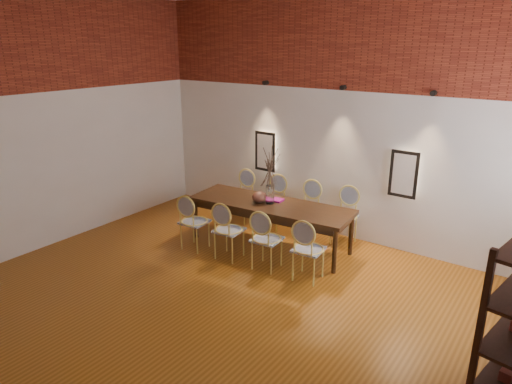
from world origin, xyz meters
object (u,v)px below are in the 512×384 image
Objects in this scene: chair_near_b at (229,230)px; chair_far_b at (273,203)px; chair_near_d at (309,249)px; dining_table at (270,225)px; vase at (270,194)px; bowl at (259,197)px; book at (275,200)px; chair_near_c at (267,239)px; chair_far_d at (344,217)px; chair_far_c at (307,210)px; chair_near_a at (195,222)px; chair_far_a at (241,197)px.

chair_far_b is (-0.13, 1.42, 0.00)m from chair_near_b.
chair_near_d is at bearing -0.00° from chair_near_b.
dining_table is 8.99× the size of vase.
bowl reaches higher than book.
chair_near_d is at bearing -29.74° from vase.
chair_far_d is (0.54, 1.48, 0.00)m from chair_near_c.
chair_far_c is 0.99m from bowl.
chair_near_c and chair_far_d have the same top height.
chair_near_a is 1.30m from vase.
dining_table is at bearing 115.29° from chair_far_b.
vase reaches higher than chair_near_c.
chair_near_d and chair_far_b have the same top height.
chair_far_d reaches higher than bowl.
chair_near_c is at bearing 64.71° from chair_far_d.
chair_near_a is 3.92× the size of bowl.
chair_near_a is 1.43m from chair_far_a.
chair_far_c is 0.90m from vase.
chair_near_b reaches higher than book.
vase is at bearing 180.00° from dining_table.
chair_near_d is 1.00× the size of chair_far_a.
chair_near_a is 1.00× the size of chair_far_a.
vase is (-0.01, -0.00, 0.53)m from dining_table.
chair_near_a is at bearing 64.71° from chair_far_b.
chair_near_d is (1.34, 0.12, 0.00)m from chair_near_b.
chair_near_b is 3.13× the size of vase.
bowl reaches higher than dining_table.
chair_near_a is 1.96m from chair_far_c.
chair_far_c is (-0.80, 1.36, 0.00)m from chair_near_d.
book is at bearing 91.28° from vase.
dining_table is 2.87× the size of chair_far_a.
dining_table is 2.87× the size of chair_near_a.
vase is at bearing 115.86° from chair_near_c.
chair_near_b is 1.96m from chair_far_d.
chair_near_b and chair_far_b have the same top height.
chair_far_d is at bearing -180.00° from chair_far_c.
bowl is (0.23, -0.75, 0.37)m from chair_far_b.
chair_far_a is at bearing 144.80° from dining_table.
chair_near_a is 2.47m from chair_far_d.
chair_near_d is 2.47m from chair_far_a.
chair_far_b is at bearing 90.00° from chair_near_b.
chair_near_c is (0.67, 0.06, 0.00)m from chair_near_b.
bowl is at bearing 76.55° from chair_near_b.
book is at bearing 139.27° from chair_near_d.
dining_table is 0.79m from chair_far_c.
book is (0.39, -0.52, 0.30)m from chair_far_b.
chair_near_c is at bearing -46.93° from bowl.
book is at bearing 68.68° from chair_near_b.
chair_near_b is 1.58m from chair_far_a.
vase is at bearing 65.29° from chair_near_b.
chair_far_d is 3.92× the size of bowl.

